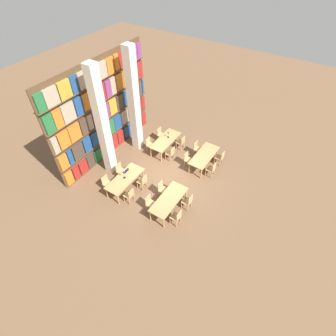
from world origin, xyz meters
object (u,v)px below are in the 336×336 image
pillar_left (102,125)px  chair_13 (150,144)px  chair_4 (212,169)px  reading_table_2 (125,179)px  chair_6 (220,157)px  reading_table_1 (204,156)px  chair_14 (181,142)px  pillar_center (134,102)px  chair_15 (161,134)px  chair_3 (162,189)px  chair_0 (177,217)px  reading_table_0 (169,200)px  chair_9 (107,183)px  chair_11 (121,170)px  chair_10 (143,181)px  chair_2 (188,201)px  chair_5 (188,159)px  desk_lamp_1 (168,134)px  reading_table_3 (165,141)px  chair_1 (150,203)px  laptop (126,171)px  desk_lamp_0 (124,173)px  chair_12 (171,153)px  chair_7 (197,148)px

pillar_left → chair_13: size_ratio=6.82×
pillar_left → chair_4: size_ratio=6.82×
chair_4 → reading_table_2: bearing=134.1°
pillar_left → chair_6: bearing=-53.0°
reading_table_1 → chair_14: size_ratio=2.47×
pillar_left → pillar_center: same height
chair_15 → chair_3: bearing=34.7°
chair_14 → chair_0: bearing=-151.6°
reading_table_0 → chair_9: 3.37m
chair_11 → chair_10: bearing=90.0°
chair_10 → chair_14: same height
reading_table_0 → chair_2: chair_2 is taller
pillar_left → chair_14: 5.00m
reading_table_1 → pillar_left: bearing=126.8°
reading_table_0 → chair_5: bearing=13.4°
chair_9 → desk_lamp_1: size_ratio=2.27×
reading_table_3 → chair_6: bearing=-79.4°
chair_1 → laptop: size_ratio=2.75×
chair_6 → reading_table_3: size_ratio=0.41×
chair_0 → desk_lamp_0: size_ratio=1.93×
chair_5 → chair_9: bearing=-34.4°
pillar_center → chair_14: 3.64m
chair_11 → desk_lamp_1: desk_lamp_1 is taller
chair_13 → reading_table_0: bearing=47.1°
pillar_center → reading_table_1: pillar_center is taller
pillar_center → chair_12: size_ratio=6.82×
reading_table_3 → chair_12: (-0.58, -0.73, -0.18)m
pillar_center → chair_4: size_ratio=6.82×
pillar_left → reading_table_2: pillar_left is taller
chair_3 → chair_5: (2.58, 0.01, 0.00)m
chair_6 → reading_table_1: bearing=128.5°
desk_lamp_0 → reading_table_3: size_ratio=0.21×
chair_5 → chair_9: same height
chair_11 → chair_5: bearing=136.4°
chair_12 → chair_13: same height
laptop → chair_13: (2.72, 0.44, -0.30)m
chair_14 → desk_lamp_1: (-0.30, 0.73, 0.52)m
chair_1 → reading_table_0: bearing=124.2°
chair_7 → reading_table_2: 4.67m
chair_9 → chair_15: 4.84m
pillar_center → chair_4: bearing=-88.4°
chair_9 → chair_10: same height
desk_lamp_1 → chair_1: bearing=-157.7°
reading_table_1 → chair_7: (0.58, 0.73, -0.18)m
chair_13 → chair_14: size_ratio=1.00×
chair_9 → chair_13: (3.67, -0.04, 0.00)m
chair_6 → chair_13: (-1.18, 3.98, 0.00)m
chair_7 → chair_15: size_ratio=1.00×
pillar_center → laptop: size_ratio=18.75×
chair_7 → desk_lamp_0: desk_lamp_0 is taller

